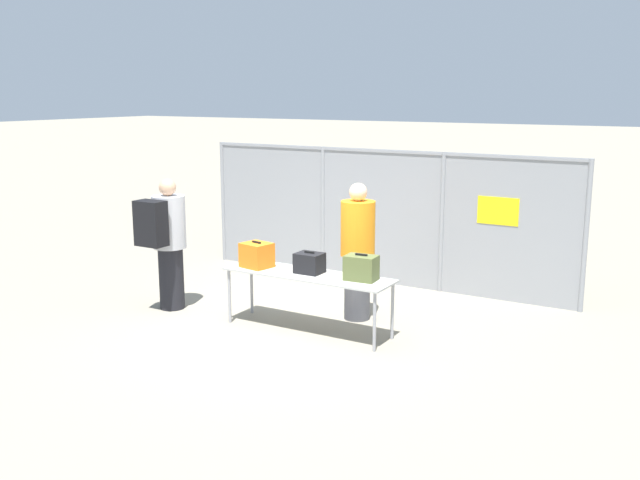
% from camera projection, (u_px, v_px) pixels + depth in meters
% --- Properties ---
extents(ground_plane, '(120.00, 120.00, 0.00)m').
position_uv_depth(ground_plane, '(289.00, 328.00, 9.16)').
color(ground_plane, gray).
extents(fence_section, '(6.24, 0.07, 2.11)m').
position_uv_depth(fence_section, '(381.00, 214.00, 11.13)').
color(fence_section, gray).
rests_on(fence_section, ground_plane).
extents(inspection_table, '(2.23, 0.61, 0.75)m').
position_uv_depth(inspection_table, '(308.00, 278.00, 8.93)').
color(inspection_table, '#B2B2AD').
rests_on(inspection_table, ground_plane).
extents(suitcase_orange, '(0.41, 0.38, 0.34)m').
position_uv_depth(suitcase_orange, '(257.00, 255.00, 9.22)').
color(suitcase_orange, orange).
rests_on(suitcase_orange, inspection_table).
extents(suitcase_black, '(0.33, 0.27, 0.28)m').
position_uv_depth(suitcase_black, '(309.00, 263.00, 8.93)').
color(suitcase_black, black).
rests_on(suitcase_black, inspection_table).
extents(suitcase_olive, '(0.40, 0.29, 0.33)m').
position_uv_depth(suitcase_olive, '(361.00, 268.00, 8.58)').
color(suitcase_olive, '#566033').
rests_on(suitcase_olive, inspection_table).
extents(traveler_hooded, '(0.45, 0.70, 1.83)m').
position_uv_depth(traveler_hooded, '(166.00, 239.00, 9.75)').
color(traveler_hooded, black).
rests_on(traveler_hooded, ground_plane).
extents(security_worker_near, '(0.45, 0.45, 1.83)m').
position_uv_depth(security_worker_near, '(358.00, 250.00, 9.36)').
color(security_worker_near, '#4C4C51').
rests_on(security_worker_near, ground_plane).
extents(utility_trailer, '(3.49, 2.32, 0.69)m').
position_uv_depth(utility_trailer, '(497.00, 235.00, 13.03)').
color(utility_trailer, silver).
rests_on(utility_trailer, ground_plane).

